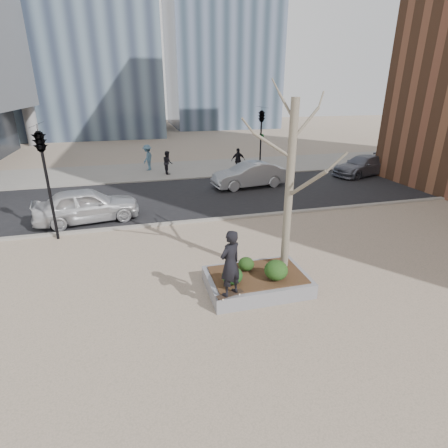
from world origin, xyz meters
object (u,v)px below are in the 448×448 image
object	(u,v)px
planter	(257,282)
police_car	(87,205)
skateboard	(230,295)
skateboarder	(230,263)

from	to	relation	value
planter	police_car	distance (m)	9.18
planter	skateboard	world-z (taller)	skateboard
skateboarder	planter	bearing A→B (deg)	-170.30
planter	skateboarder	xyz separation A→B (m)	(-1.10, -0.88, 1.22)
planter	skateboard	bearing A→B (deg)	-141.34
skateboard	skateboarder	size ratio (longest dim) A/B	0.42
skateboard	police_car	xyz separation A→B (m)	(-4.36, 8.24, 0.30)
skateboard	police_car	world-z (taller)	police_car
skateboarder	police_car	bearing A→B (deg)	-91.05
skateboard	skateboarder	xyz separation A→B (m)	(0.00, 0.00, 0.96)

